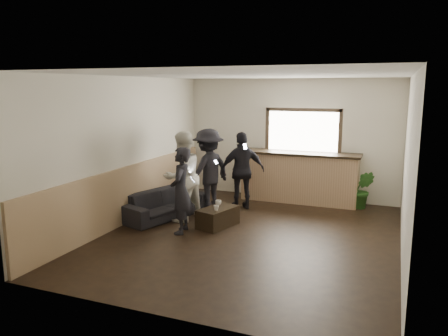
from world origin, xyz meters
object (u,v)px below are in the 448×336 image
at_px(cup_a, 218,203).
at_px(person_c, 208,170).
at_px(coffee_table, 218,217).
at_px(potted_plant, 363,190).
at_px(person_b, 182,177).
at_px(sofa, 165,204).
at_px(cup_b, 216,208).
at_px(person_d, 242,171).
at_px(bar_counter, 299,174).
at_px(person_a, 181,190).

distance_m(cup_a, person_c, 1.05).
height_order(coffee_table, person_c, person_c).
bearing_deg(potted_plant, person_b, -145.69).
xyz_separation_m(sofa, cup_b, (1.28, -0.35, 0.13)).
bearing_deg(person_d, sofa, 9.90).
bearing_deg(potted_plant, bar_counter, 175.84).
xyz_separation_m(coffee_table, cup_a, (-0.07, 0.21, 0.23)).
distance_m(cup_a, cup_b, 0.39).
xyz_separation_m(cup_a, person_d, (0.08, 1.15, 0.43)).
relative_size(person_b, person_d, 1.06).
height_order(cup_a, person_b, person_b).
bearing_deg(coffee_table, bar_counter, 66.79).
bearing_deg(cup_a, person_a, -117.70).
bearing_deg(person_c, coffee_table, 54.22).
xyz_separation_m(sofa, coffee_table, (1.24, -0.18, -0.09)).
xyz_separation_m(potted_plant, person_d, (-2.43, -0.94, 0.42)).
distance_m(cup_b, person_c, 1.39).
height_order(potted_plant, person_b, person_b).
height_order(coffee_table, cup_b, cup_b).
xyz_separation_m(cup_b, potted_plant, (2.40, 2.47, 0.01)).
xyz_separation_m(coffee_table, person_c, (-0.62, 0.97, 0.69)).
xyz_separation_m(cup_b, person_a, (-0.52, -0.40, 0.37)).
bearing_deg(person_b, coffee_table, 105.30).
xyz_separation_m(coffee_table, person_d, (0.01, 1.36, 0.65)).
height_order(sofa, person_d, person_d).
relative_size(sofa, person_c, 1.07).
distance_m(person_a, person_c, 1.54).
distance_m(sofa, person_a, 1.18).
xyz_separation_m(bar_counter, sofa, (-2.27, -2.22, -0.37)).
distance_m(bar_counter, cup_a, 2.47).
relative_size(bar_counter, person_d, 1.62).
xyz_separation_m(sofa, person_b, (0.45, -0.08, 0.61)).
distance_m(person_b, person_c, 0.88).
relative_size(cup_a, cup_b, 1.15).
height_order(coffee_table, cup_a, cup_a).
relative_size(cup_a, person_c, 0.07).
bearing_deg(cup_b, person_b, 162.08).
distance_m(cup_b, person_b, 0.99).
relative_size(coffee_table, cup_a, 6.97).
height_order(potted_plant, person_c, person_c).
bearing_deg(person_b, person_a, 47.67).
bearing_deg(person_c, cup_a, 57.30).
xyz_separation_m(bar_counter, person_a, (-1.51, -2.97, 0.14)).
distance_m(bar_counter, sofa, 3.20).
bearing_deg(sofa, person_d, -29.05).
distance_m(bar_counter, person_a, 3.34).
height_order(bar_counter, cup_a, bar_counter).
height_order(cup_b, person_b, person_b).
xyz_separation_m(sofa, person_d, (1.25, 1.18, 0.56)).
bearing_deg(coffee_table, person_c, 122.44).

